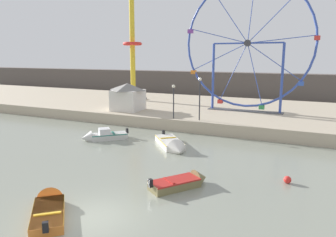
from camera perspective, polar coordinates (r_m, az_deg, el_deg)
ground_plane at (r=15.93m, az=-13.09°, el=-16.64°), size 240.00×240.00×0.00m
quay_promenade at (r=39.96m, az=12.03°, el=1.00°), size 110.00×19.92×1.15m
distant_town_skyline at (r=58.78m, az=16.60°, el=5.50°), size 140.00×3.00×4.40m
motorboat_white_red_stripe at (r=26.07m, az=0.84°, el=-4.71°), size 4.34×4.69×1.48m
motorboat_olive_wood at (r=18.79m, az=2.71°, el=-11.02°), size 3.00×3.59×1.15m
motorboat_pale_grey at (r=29.33m, az=-11.55°, el=-3.03°), size 3.69×3.68×1.36m
motorboat_orange_hull at (r=17.05m, az=-20.13°, el=-14.27°), size 3.80×3.97×1.30m
ferris_wheel_blue_frame at (r=37.31m, az=13.79°, el=12.41°), size 14.21×1.20×14.57m
drop_tower_yellow_tower at (r=46.38m, az=-6.25°, el=11.98°), size 2.80×2.80×16.04m
carnival_booth_white_ticket at (r=37.52m, az=-7.05°, el=3.91°), size 3.60×3.79×3.11m
promenade_lamp_near at (r=31.37m, az=5.59°, el=4.54°), size 0.32×0.32×4.15m
promenade_lamp_far at (r=32.07m, az=0.98°, el=3.96°), size 0.32×0.32×3.39m
mooring_buoy_orange at (r=20.42m, az=20.23°, el=-10.05°), size 0.44×0.44×0.44m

